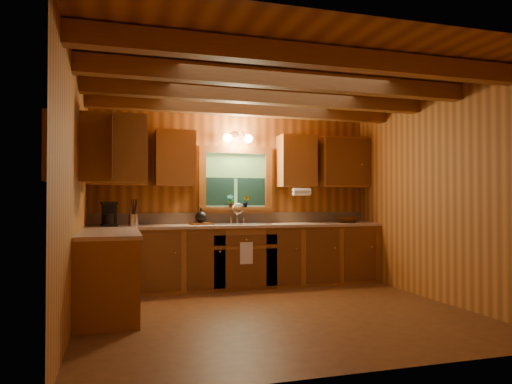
{
  "coord_description": "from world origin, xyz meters",
  "views": [
    {
      "loc": [
        -1.69,
        -4.93,
        1.24
      ],
      "look_at": [
        0.0,
        0.8,
        1.35
      ],
      "focal_mm": 32.83,
      "sensor_mm": 36.0,
      "label": 1
    }
  ],
  "objects_px": {
    "sink": "(240,227)",
    "cutting_board": "(201,224)",
    "coffee_maker": "(109,214)",
    "wicker_basket": "(347,220)"
  },
  "relations": [
    {
      "from": "sink",
      "to": "cutting_board",
      "type": "bearing_deg",
      "value": 176.8
    },
    {
      "from": "sink",
      "to": "cutting_board",
      "type": "distance_m",
      "value": 0.57
    },
    {
      "from": "coffee_maker",
      "to": "cutting_board",
      "type": "height_order",
      "value": "coffee_maker"
    },
    {
      "from": "coffee_maker",
      "to": "cutting_board",
      "type": "distance_m",
      "value": 1.25
    },
    {
      "from": "coffee_maker",
      "to": "wicker_basket",
      "type": "bearing_deg",
      "value": -12.76
    },
    {
      "from": "cutting_board",
      "to": "wicker_basket",
      "type": "distance_m",
      "value": 2.25
    },
    {
      "from": "coffee_maker",
      "to": "wicker_basket",
      "type": "distance_m",
      "value": 3.49
    },
    {
      "from": "sink",
      "to": "wicker_basket",
      "type": "bearing_deg",
      "value": -1.26
    },
    {
      "from": "sink",
      "to": "coffee_maker",
      "type": "xyz_separation_m",
      "value": [
        -1.8,
        -0.05,
        0.21
      ]
    },
    {
      "from": "coffee_maker",
      "to": "cutting_board",
      "type": "bearing_deg",
      "value": -9.18
    }
  ]
}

